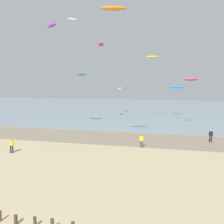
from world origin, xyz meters
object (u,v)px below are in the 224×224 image
(person_nearest_camera, at_px, (11,145))
(person_left_flank, at_px, (141,140))
(kite_aloft_6, at_px, (72,19))
(kite_aloft_8, at_px, (191,79))
(kite_aloft_5, at_px, (81,74))
(person_mid_beach, at_px, (211,135))
(kite_aloft_1, at_px, (114,8))
(kite_aloft_3, at_px, (152,57))
(kite_aloft_2, at_px, (177,87))
(kite_aloft_11, at_px, (52,26))
(kite_aloft_7, at_px, (120,89))
(kite_aloft_10, at_px, (101,45))

(person_nearest_camera, distance_m, person_left_flank, 15.59)
(kite_aloft_6, height_order, kite_aloft_8, kite_aloft_6)
(kite_aloft_6, bearing_deg, kite_aloft_5, -100.67)
(person_mid_beach, bearing_deg, kite_aloft_1, -151.96)
(kite_aloft_3, bearing_deg, kite_aloft_8, 137.34)
(person_left_flank, relative_size, kite_aloft_6, 0.85)
(person_left_flank, relative_size, kite_aloft_3, 0.61)
(kite_aloft_3, bearing_deg, person_nearest_camera, 58.48)
(kite_aloft_2, relative_size, kite_aloft_11, 1.16)
(kite_aloft_2, bearing_deg, kite_aloft_11, 18.62)
(kite_aloft_6, xyz_separation_m, kite_aloft_11, (1.85, -13.01, -4.35))
(kite_aloft_6, bearing_deg, kite_aloft_8, -51.00)
(kite_aloft_5, height_order, kite_aloft_6, kite_aloft_6)
(kite_aloft_7, height_order, kite_aloft_10, kite_aloft_10)
(person_nearest_camera, relative_size, person_mid_beach, 1.00)
(kite_aloft_2, height_order, kite_aloft_3, kite_aloft_3)
(person_left_flank, xyz_separation_m, kite_aloft_2, (5.43, 26.31, 6.15))
(kite_aloft_3, bearing_deg, kite_aloft_7, -47.72)
(person_nearest_camera, bearing_deg, kite_aloft_1, 18.91)
(person_left_flank, height_order, kite_aloft_10, kite_aloft_10)
(kite_aloft_5, height_order, kite_aloft_10, kite_aloft_10)
(person_left_flank, height_order, kite_aloft_6, kite_aloft_6)
(person_mid_beach, height_order, kite_aloft_2, kite_aloft_2)
(kite_aloft_8, relative_size, kite_aloft_11, 1.08)
(kite_aloft_2, distance_m, kite_aloft_6, 27.09)
(person_nearest_camera, distance_m, kite_aloft_7, 35.96)
(person_mid_beach, distance_m, kite_aloft_3, 22.40)
(person_left_flank, distance_m, kite_aloft_5, 19.33)
(person_nearest_camera, bearing_deg, kite_aloft_11, 89.59)
(kite_aloft_3, xyz_separation_m, kite_aloft_5, (-12.30, -9.05, -3.78))
(kite_aloft_3, relative_size, kite_aloft_10, 0.89)
(person_left_flank, bearing_deg, kite_aloft_7, 105.89)
(kite_aloft_5, relative_size, kite_aloft_11, 0.94)
(person_mid_beach, relative_size, kite_aloft_1, 0.57)
(person_mid_beach, relative_size, kite_aloft_8, 0.55)
(kite_aloft_6, xyz_separation_m, kite_aloft_8, (23.55, -3.29, -12.47))
(person_nearest_camera, height_order, kite_aloft_2, kite_aloft_2)
(kite_aloft_10, distance_m, kite_aloft_11, 11.30)
(kite_aloft_8, bearing_deg, kite_aloft_7, -72.62)
(kite_aloft_11, bearing_deg, person_left_flank, 22.22)
(person_left_flank, distance_m, kite_aloft_3, 24.55)
(person_mid_beach, bearing_deg, kite_aloft_10, 150.37)
(kite_aloft_2, bearing_deg, kite_aloft_7, -40.54)
(kite_aloft_1, distance_m, kite_aloft_11, 13.30)
(person_left_flank, height_order, kite_aloft_5, kite_aloft_5)
(person_left_flank, bearing_deg, kite_aloft_2, 78.35)
(kite_aloft_6, bearing_deg, kite_aloft_2, -23.18)
(person_mid_beach, distance_m, kite_aloft_1, 20.91)
(kite_aloft_8, relative_size, kite_aloft_10, 0.99)
(kite_aloft_2, xyz_separation_m, kite_aloft_7, (-13.81, 3.14, -0.55))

